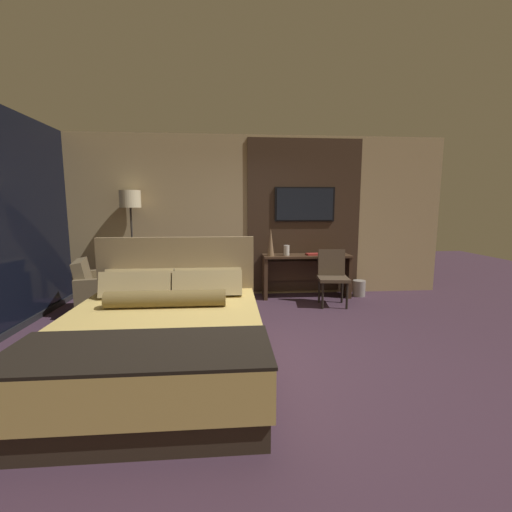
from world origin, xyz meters
TOP-DOWN VIEW (x-y plane):
  - ground_plane at (0.00, 0.00)m, footprint 16.00×16.00m
  - wall_back_tv_panel at (0.13, 2.59)m, footprint 7.20×0.09m
  - bed at (-0.90, -0.34)m, footprint 1.86×2.23m
  - desk at (1.08, 2.34)m, footprint 1.52×0.46m
  - tv at (1.08, 2.52)m, footprint 1.07×0.04m
  - desk_chair at (1.39, 1.81)m, footprint 0.52×0.52m
  - armchair_by_window at (-2.14, 1.71)m, footprint 0.99×1.02m
  - floor_lamp at (-1.88, 2.34)m, footprint 0.34×0.34m
  - vase_tall at (0.44, 2.24)m, footprint 0.12×0.12m
  - vase_short at (0.72, 2.26)m, footprint 0.10×0.10m
  - book at (1.18, 2.26)m, footprint 0.24×0.18m
  - waste_bin at (2.03, 2.27)m, footprint 0.22×0.22m

SIDE VIEW (x-z plane):
  - ground_plane at x=0.00m, z-range 0.00..0.00m
  - waste_bin at x=2.03m, z-range 0.00..0.28m
  - armchair_by_window at x=-2.14m, z-range -0.13..0.68m
  - bed at x=-0.90m, z-range -0.26..0.96m
  - desk at x=1.08m, z-range 0.12..0.87m
  - desk_chair at x=1.39m, z-range 0.08..0.97m
  - book at x=1.18m, z-range 0.75..0.78m
  - vase_short at x=0.72m, z-range 0.75..0.92m
  - vase_tall at x=0.44m, z-range 0.75..1.22m
  - wall_back_tv_panel at x=0.13m, z-range 0.00..2.80m
  - floor_lamp at x=-1.88m, z-range 0.63..2.47m
  - tv at x=1.08m, z-range 1.32..1.92m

